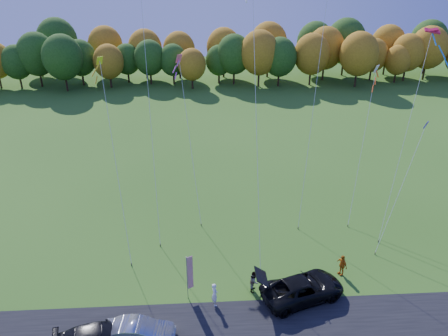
{
  "coord_description": "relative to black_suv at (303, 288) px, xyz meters",
  "views": [
    {
      "loc": [
        -1.83,
        -24.23,
        21.97
      ],
      "look_at": [
        0.0,
        6.0,
        7.0
      ],
      "focal_mm": 35.0,
      "sensor_mm": 36.0,
      "label": 1
    }
  ],
  "objects": [
    {
      "name": "person_east",
      "position": [
        3.5,
        2.31,
        0.04
      ],
      "size": [
        0.81,
        1.09,
        1.73
      ],
      "primitive_type": "imported",
      "rotation": [
        0.0,
        0.0,
        -1.13
      ],
      "color": "#C56712",
      "rests_on": "ground"
    },
    {
      "name": "ground",
      "position": [
        -5.12,
        0.92,
        -0.83
      ],
      "size": [
        160.0,
        160.0,
        0.0
      ],
      "primitive_type": "plane",
      "color": "#2F5E19"
    },
    {
      "name": "person_tailgate_a",
      "position": [
        -6.21,
        -0.29,
        0.07
      ],
      "size": [
        0.55,
        0.73,
        1.79
      ],
      "primitive_type": "imported",
      "rotation": [
        0.0,
        0.0,
        1.77
      ],
      "color": "white",
      "rests_on": "ground"
    },
    {
      "name": "person_tailgate_b",
      "position": [
        -3.31,
        0.98,
        -0.01
      ],
      "size": [
        0.83,
        0.95,
        1.63
      ],
      "primitive_type": "imported",
      "rotation": [
        0.0,
        0.0,
        1.26
      ],
      "color": "gray",
      "rests_on": "ground"
    },
    {
      "name": "feather_flag",
      "position": [
        -7.91,
        0.53,
        1.37
      ],
      "size": [
        0.45,
        0.25,
        3.6
      ],
      "color": "#999999",
      "rests_on": "ground"
    },
    {
      "name": "kite_diamond_white",
      "position": [
        7.73,
        12.08,
        5.51
      ],
      "size": [
        3.93,
        7.56,
        13.17
      ],
      "color": "#4C3F33",
      "rests_on": "ground"
    },
    {
      "name": "kite_diamond_yellow",
      "position": [
        -13.61,
        8.06,
        6.47
      ],
      "size": [
        2.7,
        8.03,
        15.0
      ],
      "color": "#4C3F33",
      "rests_on": "ground"
    },
    {
      "name": "silver_sedan",
      "position": [
        -11.04,
        -3.16,
        -0.1
      ],
      "size": [
        4.54,
        1.89,
        1.46
      ],
      "primitive_type": "imported",
      "rotation": [
        0.0,
        0.0,
        1.49
      ],
      "color": "silver",
      "rests_on": "ground"
    },
    {
      "name": "black_suv",
      "position": [
        0.0,
        0.0,
        0.0
      ],
      "size": [
        6.51,
        4.45,
        1.65
      ],
      "primitive_type": "imported",
      "rotation": [
        0.0,
        0.0,
        1.89
      ],
      "color": "black",
      "rests_on": "ground"
    },
    {
      "name": "kite_diamond_blue_low",
      "position": [
        9.0,
        6.32,
        4.12
      ],
      "size": [
        4.5,
        4.12,
        10.31
      ],
      "color": "#4C3F33",
      "rests_on": "ground"
    },
    {
      "name": "kite_diamond_pink",
      "position": [
        -7.81,
        12.48,
        6.17
      ],
      "size": [
        2.23,
        6.49,
        14.41
      ],
      "color": "#4C3F33",
      "rests_on": "ground"
    },
    {
      "name": "asphalt_strip",
      "position": [
        -5.12,
        -3.08,
        -0.82
      ],
      "size": [
        90.0,
        6.0,
        0.01
      ],
      "primitive_type": "cube",
      "color": "black",
      "rests_on": "ground"
    },
    {
      "name": "kite_parafoil_rainbow",
      "position": [
        10.42,
        9.88,
        7.35
      ],
      "size": [
        6.36,
        7.98,
        16.58
      ],
      "color": "#4C3F33",
      "rests_on": "ground"
    },
    {
      "name": "tree_line",
      "position": [
        -5.12,
        55.92,
        -0.83
      ],
      "size": [
        116.0,
        12.0,
        10.0
      ],
      "primitive_type": null,
      "color": "#1E4711",
      "rests_on": "ground"
    },
    {
      "name": "kite_delta_blue",
      "position": [
        -11.12,
        12.34,
        12.02
      ],
      "size": [
        3.31,
        11.8,
        25.3
      ],
      "color": "#4C3F33",
      "rests_on": "ground"
    },
    {
      "name": "kite_delta_red",
      "position": [
        -2.8,
        7.8,
        13.23
      ],
      "size": [
        2.7,
        9.89,
        24.2
      ],
      "color": "#4C3F33",
      "rests_on": "ground"
    },
    {
      "name": "kite_parafoil_orange",
      "position": [
        3.67,
        14.04,
        15.53
      ],
      "size": [
        6.11,
        11.7,
        33.07
      ],
      "color": "#4C3F33",
      "rests_on": "ground"
    }
  ]
}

